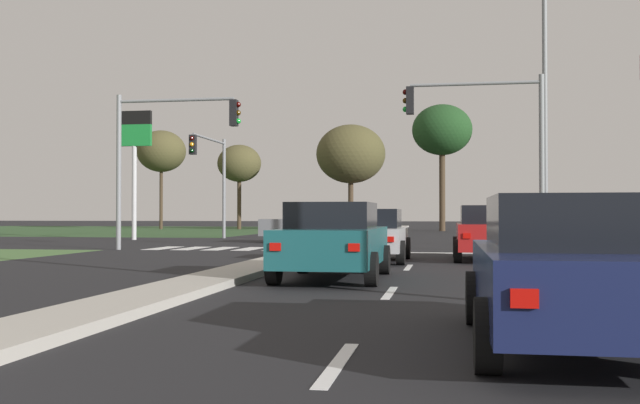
{
  "coord_description": "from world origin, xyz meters",
  "views": [
    {
      "loc": [
        4.46,
        -2.54,
        1.33
      ],
      "look_at": [
        -1.96,
        34.81,
        1.94
      ],
      "focal_mm": 41.75,
      "sensor_mm": 36.0,
      "label": 1
    }
  ],
  "objects_px": {
    "car_red_fourth": "(490,232)",
    "treeline_second": "(239,164)",
    "treeline_fourth": "(442,131)",
    "car_maroon_sixth": "(366,221)",
    "treeline_third": "(351,154)",
    "car_blue_eighth": "(338,222)",
    "treeline_near": "(161,152)",
    "traffic_signal_near_right": "(491,131)",
    "pedestrian_at_median": "(374,216)",
    "car_teal_near": "(333,240)",
    "car_grey_third": "(311,225)",
    "car_navy_fifth": "(574,270)",
    "car_silver_second": "(371,235)",
    "traffic_signal_near_left": "(162,142)",
    "fuel_price_totem": "(134,145)",
    "street_lamp_second": "(549,96)",
    "traffic_signal_far_left": "(213,167)"
  },
  "relations": [
    {
      "from": "traffic_signal_near_left",
      "to": "fuel_price_totem",
      "type": "bearing_deg",
      "value": 118.86
    },
    {
      "from": "car_red_fourth",
      "to": "treeline_second",
      "type": "bearing_deg",
      "value": 115.25
    },
    {
      "from": "treeline_third",
      "to": "treeline_fourth",
      "type": "relative_size",
      "value": 0.86
    },
    {
      "from": "pedestrian_at_median",
      "to": "treeline_near",
      "type": "height_order",
      "value": "treeline_near"
    },
    {
      "from": "car_maroon_sixth",
      "to": "car_red_fourth",
      "type": "bearing_deg",
      "value": 101.35
    },
    {
      "from": "car_navy_fifth",
      "to": "fuel_price_totem",
      "type": "distance_m",
      "value": 33.17
    },
    {
      "from": "pedestrian_at_median",
      "to": "treeline_fourth",
      "type": "bearing_deg",
      "value": -56.94
    },
    {
      "from": "car_blue_eighth",
      "to": "treeline_fourth",
      "type": "xyz_separation_m",
      "value": [
        6.49,
        11.49,
        6.99
      ]
    },
    {
      "from": "car_maroon_sixth",
      "to": "car_teal_near",
      "type": "bearing_deg",
      "value": 95.4
    },
    {
      "from": "traffic_signal_far_left",
      "to": "street_lamp_second",
      "type": "bearing_deg",
      "value": -21.73
    },
    {
      "from": "car_blue_eighth",
      "to": "pedestrian_at_median",
      "type": "distance_m",
      "value": 3.96
    },
    {
      "from": "treeline_second",
      "to": "car_red_fourth",
      "type": "bearing_deg",
      "value": -64.75
    },
    {
      "from": "traffic_signal_near_right",
      "to": "pedestrian_at_median",
      "type": "distance_m",
      "value": 19.01
    },
    {
      "from": "traffic_signal_near_right",
      "to": "car_teal_near",
      "type": "bearing_deg",
      "value": -108.98
    },
    {
      "from": "car_teal_near",
      "to": "car_grey_third",
      "type": "height_order",
      "value": "car_grey_third"
    },
    {
      "from": "car_silver_second",
      "to": "fuel_price_totem",
      "type": "relative_size",
      "value": 0.65
    },
    {
      "from": "car_grey_third",
      "to": "car_navy_fifth",
      "type": "bearing_deg",
      "value": -164.0
    },
    {
      "from": "treeline_fourth",
      "to": "car_maroon_sixth",
      "type": "bearing_deg",
      "value": 157.24
    },
    {
      "from": "car_red_fourth",
      "to": "treeline_third",
      "type": "xyz_separation_m",
      "value": [
        -8.76,
        36.48,
        5.25
      ]
    },
    {
      "from": "pedestrian_at_median",
      "to": "treeline_fourth",
      "type": "xyz_separation_m",
      "value": [
        3.9,
        14.46,
        6.58
      ]
    },
    {
      "from": "car_navy_fifth",
      "to": "street_lamp_second",
      "type": "relative_size",
      "value": 0.41
    },
    {
      "from": "car_teal_near",
      "to": "car_silver_second",
      "type": "xyz_separation_m",
      "value": [
        0.17,
        5.79,
        -0.05
      ]
    },
    {
      "from": "car_silver_second",
      "to": "car_blue_eighth",
      "type": "bearing_deg",
      "value": 100.41
    },
    {
      "from": "traffic_signal_near_left",
      "to": "pedestrian_at_median",
      "type": "bearing_deg",
      "value": 71.29
    },
    {
      "from": "traffic_signal_near_right",
      "to": "treeline_third",
      "type": "distance_m",
      "value": 33.64
    },
    {
      "from": "car_grey_third",
      "to": "car_blue_eighth",
      "type": "xyz_separation_m",
      "value": [
        -0.73,
        13.21,
        -0.03
      ]
    },
    {
      "from": "car_teal_near",
      "to": "treeline_near",
      "type": "relative_size",
      "value": 0.52
    },
    {
      "from": "pedestrian_at_median",
      "to": "car_teal_near",
      "type": "bearing_deg",
      "value": 142.19
    },
    {
      "from": "fuel_price_totem",
      "to": "treeline_fourth",
      "type": "relative_size",
      "value": 0.67
    },
    {
      "from": "car_teal_near",
      "to": "pedestrian_at_median",
      "type": "relative_size",
      "value": 2.57
    },
    {
      "from": "traffic_signal_far_left",
      "to": "treeline_third",
      "type": "height_order",
      "value": "treeline_third"
    },
    {
      "from": "treeline_fourth",
      "to": "treeline_near",
      "type": "bearing_deg",
      "value": 172.65
    },
    {
      "from": "treeline_near",
      "to": "pedestrian_at_median",
      "type": "bearing_deg",
      "value": -40.9
    },
    {
      "from": "car_silver_second",
      "to": "fuel_price_totem",
      "type": "bearing_deg",
      "value": 132.19
    },
    {
      "from": "treeline_near",
      "to": "treeline_third",
      "type": "distance_m",
      "value": 17.34
    },
    {
      "from": "street_lamp_second",
      "to": "treeline_fourth",
      "type": "distance_m",
      "value": 27.94
    },
    {
      "from": "car_red_fourth",
      "to": "treeline_second",
      "type": "distance_m",
      "value": 44.65
    },
    {
      "from": "car_grey_third",
      "to": "car_navy_fifth",
      "type": "xyz_separation_m",
      "value": [
        7.41,
        -25.84,
        -0.04
      ]
    },
    {
      "from": "fuel_price_totem",
      "to": "car_red_fourth",
      "type": "bearing_deg",
      "value": -39.54
    },
    {
      "from": "pedestrian_at_median",
      "to": "treeline_third",
      "type": "distance_m",
      "value": 15.62
    },
    {
      "from": "car_navy_fifth",
      "to": "pedestrian_at_median",
      "type": "relative_size",
      "value": 2.56
    },
    {
      "from": "traffic_signal_near_left",
      "to": "treeline_fourth",
      "type": "distance_m",
      "value": 34.02
    },
    {
      "from": "car_blue_eighth",
      "to": "car_silver_second",
      "type": "bearing_deg",
      "value": 100.41
    },
    {
      "from": "pedestrian_at_median",
      "to": "traffic_signal_far_left",
      "type": "bearing_deg",
      "value": 88.92
    },
    {
      "from": "treeline_near",
      "to": "treeline_third",
      "type": "relative_size",
      "value": 1.02
    },
    {
      "from": "car_red_fourth",
      "to": "pedestrian_at_median",
      "type": "xyz_separation_m",
      "value": [
        -5.52,
        21.99,
        0.39
      ]
    },
    {
      "from": "treeline_fourth",
      "to": "car_navy_fifth",
      "type": "bearing_deg",
      "value": -88.13
    },
    {
      "from": "street_lamp_second",
      "to": "traffic_signal_near_left",
      "type": "bearing_deg",
      "value": -161.59
    },
    {
      "from": "car_blue_eighth",
      "to": "treeline_third",
      "type": "height_order",
      "value": "treeline_third"
    },
    {
      "from": "traffic_signal_far_left",
      "to": "treeline_fourth",
      "type": "relative_size",
      "value": 0.55
    }
  ]
}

